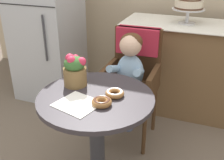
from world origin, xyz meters
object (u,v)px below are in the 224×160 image
at_px(wicker_chair, 134,67).
at_px(donut_front, 115,93).
at_px(seated_child, 129,70).
at_px(refrigerator, 46,21).
at_px(cafe_table, 97,125).
at_px(tiered_cake_stand, 189,1).
at_px(donut_mid, 102,102).
at_px(flower_vase, 75,70).

bearing_deg(wicker_chair, donut_front, -83.63).
relative_size(seated_child, refrigerator, 0.43).
height_order(cafe_table, tiered_cake_stand, tiered_cake_stand).
height_order(wicker_chair, donut_mid, wicker_chair).
relative_size(seated_child, donut_front, 6.28).
distance_m(donut_mid, flower_vase, 0.33).
height_order(donut_front, tiered_cake_stand, tiered_cake_stand).
distance_m(seated_child, tiered_cake_stand, 0.93).
bearing_deg(refrigerator, donut_mid, -46.42).
relative_size(donut_mid, flower_vase, 0.54).
bearing_deg(seated_child, tiered_cake_stand, 66.44).
distance_m(cafe_table, wicker_chair, 0.71).
bearing_deg(refrigerator, seated_child, -26.93).
height_order(seated_child, tiered_cake_stand, tiered_cake_stand).
bearing_deg(seated_child, donut_mid, -86.93).
relative_size(cafe_table, refrigerator, 0.42).
xyz_separation_m(cafe_table, refrigerator, (-1.05, 1.10, 0.34)).
xyz_separation_m(donut_mid, refrigerator, (-1.12, 1.18, 0.11)).
xyz_separation_m(cafe_table, tiered_cake_stand, (0.37, 1.30, 0.60)).
bearing_deg(flower_vase, donut_front, -9.79).
bearing_deg(donut_front, seated_child, 97.50).
bearing_deg(donut_front, cafe_table, -157.77).
distance_m(flower_vase, refrigerator, 1.33).
bearing_deg(cafe_table, tiered_cake_stand, 74.11).
bearing_deg(donut_mid, refrigerator, 133.58).
bearing_deg(tiered_cake_stand, donut_mid, -102.06).
bearing_deg(seated_child, flower_vase, -116.64).
xyz_separation_m(cafe_table, donut_front, (0.11, 0.04, 0.23)).
relative_size(donut_front, flower_vase, 0.54).
xyz_separation_m(donut_front, flower_vase, (-0.29, 0.05, 0.09)).
xyz_separation_m(seated_child, donut_mid, (0.03, -0.63, 0.06)).
bearing_deg(donut_front, donut_mid, -104.41).
bearing_deg(donut_mid, cafe_table, 132.32).
height_order(donut_front, refrigerator, refrigerator).
bearing_deg(cafe_table, wicker_chair, 86.63).
relative_size(donut_front, tiered_cake_stand, 0.34).
distance_m(donut_mid, tiered_cake_stand, 1.46).
bearing_deg(wicker_chair, cafe_table, -92.74).
distance_m(donut_front, flower_vase, 0.31).
height_order(wicker_chair, seated_child, seated_child).
distance_m(seated_child, donut_front, 0.51).
height_order(cafe_table, refrigerator, refrigerator).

